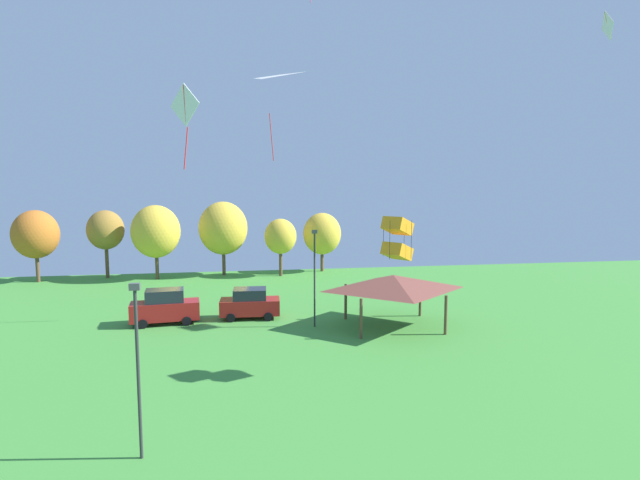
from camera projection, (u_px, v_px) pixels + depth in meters
name	position (u px, v px, depth m)	size (l,w,h in m)	color
kite_flying_1	(185.00, 108.00, 20.84)	(1.32, 1.23, 3.57)	white
kite_flying_2	(262.00, 98.00, 33.44)	(3.91, 3.73, 4.56)	white
kite_flying_3	(608.00, 25.00, 32.70)	(0.67, 1.88, 1.93)	white
kite_flying_6	(397.00, 239.00, 25.01)	(1.75, 1.72, 2.27)	orange
parked_car_leftmost	(165.00, 307.00, 34.97)	(4.82, 2.35, 2.46)	maroon
parked_car_second_from_left	(250.00, 303.00, 36.44)	(4.39, 2.27, 2.21)	maroon
park_pavilion	(393.00, 282.00, 34.10)	(7.33, 6.07, 3.60)	brown
light_post_0	(138.00, 361.00, 17.45)	(0.36, 0.20, 6.36)	#2D2D33
light_post_1	(315.00, 273.00, 33.98)	(0.36, 0.20, 6.70)	#2D2D33
treeline_tree_0	(36.00, 234.00, 49.65)	(4.40, 4.40, 7.24)	brown
treeline_tree_1	(106.00, 230.00, 51.76)	(3.72, 3.72, 7.12)	brown
treeline_tree_2	(156.00, 232.00, 51.15)	(4.93, 4.93, 7.67)	brown
treeline_tree_3	(223.00, 228.00, 53.54)	(5.19, 5.19, 7.95)	brown
treeline_tree_4	(280.00, 236.00, 53.10)	(3.41, 3.41, 6.15)	brown
treeline_tree_5	(322.00, 234.00, 56.04)	(4.26, 4.26, 6.60)	brown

